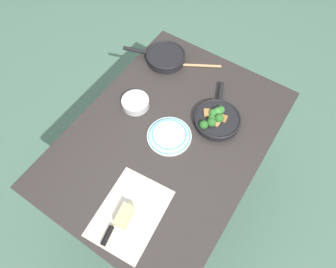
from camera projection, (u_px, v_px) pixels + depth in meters
ground_plane at (168, 186)px, 2.16m from camera, size 14.00×14.00×0.00m
dining_table_red at (168, 143)px, 1.59m from camera, size 1.27×0.92×0.73m
skillet_broccoli at (217, 119)px, 1.55m from camera, size 0.35×0.24×0.08m
skillet_eggs at (165, 57)px, 1.77m from camera, size 0.23×0.37×0.05m
wooden_spoon at (185, 65)px, 1.77m from camera, size 0.20×0.31×0.02m
parchment_sheet at (130, 213)px, 1.33m from camera, size 0.39×0.30×0.00m
grater_knife at (113, 223)px, 1.30m from camera, size 0.28×0.08×0.02m
cheese_block at (124, 216)px, 1.30m from camera, size 0.11×0.07×0.05m
dinner_plate_stack at (169, 136)px, 1.52m from camera, size 0.23×0.23×0.03m
prep_bowl_steel at (136, 103)px, 1.61m from camera, size 0.15×0.15×0.05m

